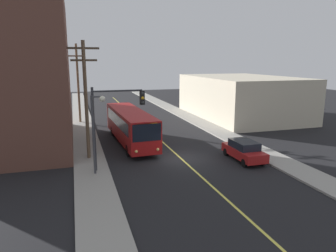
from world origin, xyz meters
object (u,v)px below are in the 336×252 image
(city_bus, at_px, (130,125))
(parked_car_red, at_px, (244,150))
(utility_pole_near, at_px, (86,95))
(utility_pole_mid, at_px, (78,80))
(traffic_signal_left_corner, at_px, (115,113))
(street_lamp_left, at_px, (96,123))

(city_bus, bearing_deg, parked_car_red, -45.62)
(utility_pole_near, distance_m, utility_pole_mid, 15.87)
(traffic_signal_left_corner, bearing_deg, street_lamp_left, -156.49)
(parked_car_red, distance_m, traffic_signal_left_corner, 10.72)
(utility_pole_near, distance_m, street_lamp_left, 4.23)
(street_lamp_left, bearing_deg, utility_pole_near, 96.43)
(utility_pole_near, xyz_separation_m, traffic_signal_left_corner, (1.86, -3.30, -0.98))
(utility_pole_near, relative_size, street_lamp_left, 1.69)
(city_bus, xyz_separation_m, parked_car_red, (7.82, -7.99, -0.98))
(utility_pole_mid, height_order, traffic_signal_left_corner, utility_pole_mid)
(city_bus, relative_size, traffic_signal_left_corner, 2.04)
(parked_car_red, bearing_deg, utility_pole_near, 161.91)
(city_bus, relative_size, parked_car_red, 2.78)
(parked_car_red, xyz_separation_m, utility_pole_near, (-11.99, 3.92, 4.45))
(parked_car_red, relative_size, utility_pole_near, 0.47)
(city_bus, bearing_deg, utility_pole_mid, 110.65)
(utility_pole_near, distance_m, traffic_signal_left_corner, 3.91)
(parked_car_red, xyz_separation_m, traffic_signal_left_corner, (-10.13, 0.62, 3.46))
(city_bus, xyz_separation_m, traffic_signal_left_corner, (-2.31, -7.38, 2.49))
(city_bus, height_order, utility_pole_near, utility_pole_near)
(utility_pole_mid, bearing_deg, utility_pole_near, -89.00)
(parked_car_red, height_order, street_lamp_left, street_lamp_left)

